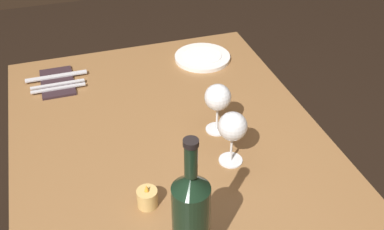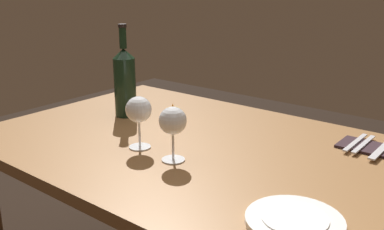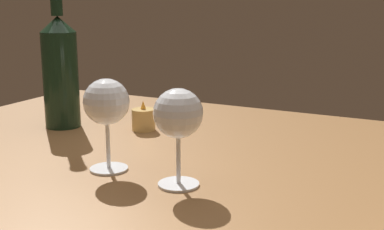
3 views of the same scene
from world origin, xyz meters
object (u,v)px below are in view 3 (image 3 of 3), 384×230
wine_glass_left (106,105)px  votive_candle (143,120)px  wine_glass_right (178,116)px  wine_bottle (60,70)px

wine_glass_left → votive_candle: size_ratio=2.38×
wine_glass_right → wine_bottle: (-0.41, 0.21, 0.02)m
wine_glass_left → votive_candle: wine_glass_left is taller
wine_glass_left → wine_glass_right: wine_glass_left is taller
wine_bottle → votive_candle: wine_bottle is taller
wine_glass_left → votive_candle: bearing=109.3°
wine_glass_right → votive_candle: wine_glass_right is taller
wine_glass_left → wine_bottle: bearing=143.6°
wine_glass_left → votive_candle: 0.29m
wine_glass_right → wine_bottle: 0.47m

